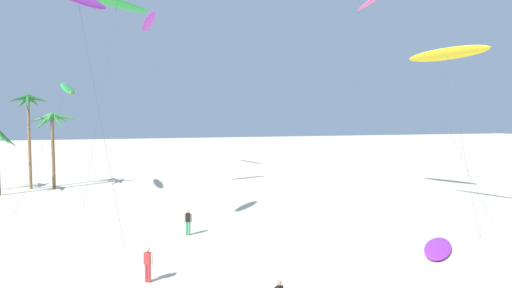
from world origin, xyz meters
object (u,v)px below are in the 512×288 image
at_px(palm_tree_2, 28,110).
at_px(flying_kite_4, 67,88).
at_px(flying_kite_1, 447,54).
at_px(flying_kite_2, 117,4).
at_px(flying_kite_5, 148,22).
at_px(grounded_kite_0, 438,248).
at_px(palm_tree_4, 53,124).
at_px(person_near_right, 188,221).
at_px(person_mid_field, 148,263).

height_order(palm_tree_2, flying_kite_4, flying_kite_4).
height_order(palm_tree_2, flying_kite_1, flying_kite_1).
height_order(palm_tree_2, flying_kite_2, flying_kite_2).
xyz_separation_m(flying_kite_1, flying_kite_5, (-20.88, 31.94, 7.68)).
relative_size(palm_tree_2, flying_kite_1, 0.77).
bearing_deg(grounded_kite_0, flying_kite_1, 49.06).
height_order(palm_tree_4, person_near_right, palm_tree_4).
relative_size(flying_kite_5, person_near_right, 12.44).
bearing_deg(grounded_kite_0, flying_kite_5, 110.33).
xyz_separation_m(flying_kite_2, person_mid_field, (1.61, -22.55, -17.40)).
bearing_deg(palm_tree_2, person_mid_field, -70.09).
relative_size(palm_tree_4, flying_kite_2, 0.43).
relative_size(grounded_kite_0, person_mid_field, 2.70).
xyz_separation_m(palm_tree_2, flying_kite_2, (9.38, -7.79, 9.86)).
bearing_deg(grounded_kite_0, flying_kite_2, 129.04).
bearing_deg(flying_kite_2, flying_kite_4, 153.09).
height_order(flying_kite_4, flying_kite_5, flying_kite_5).
bearing_deg(palm_tree_4, flying_kite_2, -45.84).
bearing_deg(flying_kite_4, flying_kite_2, -26.91).
xyz_separation_m(palm_tree_2, person_near_right, (13.86, -22.81, -7.52)).
bearing_deg(palm_tree_2, flying_kite_5, 35.17).
height_order(flying_kite_4, person_mid_field, flying_kite_4).
xyz_separation_m(palm_tree_4, flying_kite_1, (31.43, -22.21, 5.63)).
bearing_deg(palm_tree_2, flying_kite_1, -34.00).
distance_m(flying_kite_1, flying_kite_5, 38.92).
bearing_deg(person_near_right, flying_kite_2, 106.61).
distance_m(palm_tree_4, grounded_kite_0, 39.34).
bearing_deg(palm_tree_4, flying_kite_5, 42.68).
bearing_deg(palm_tree_2, flying_kite_2, -39.70).
distance_m(flying_kite_4, flying_kite_5, 19.38).
bearing_deg(person_mid_field, flying_kite_2, 94.08).
height_order(flying_kite_2, grounded_kite_0, flying_kite_2).
height_order(palm_tree_2, palm_tree_4, palm_tree_2).
bearing_deg(flying_kite_4, flying_kite_1, -30.84).
relative_size(palm_tree_2, flying_kite_4, 0.88).
distance_m(grounded_kite_0, person_mid_field, 16.52).
bearing_deg(person_near_right, flying_kite_1, -0.02).
xyz_separation_m(flying_kite_1, flying_kite_2, (-24.45, 15.03, 5.70)).
xyz_separation_m(flying_kite_2, flying_kite_4, (-4.84, 2.45, -7.80)).
bearing_deg(person_mid_field, person_near_right, 69.13).
bearing_deg(person_near_right, palm_tree_4, 117.30).
height_order(flying_kite_5, grounded_kite_0, flying_kite_5).
bearing_deg(flying_kite_1, person_near_right, 179.98).
distance_m(flying_kite_2, grounded_kite_0, 34.02).
bearing_deg(palm_tree_4, person_mid_field, -73.89).
relative_size(palm_tree_2, person_near_right, 5.95).
xyz_separation_m(flying_kite_5, person_mid_field, (-1.96, -39.47, -19.38)).
distance_m(palm_tree_4, flying_kite_1, 38.89).
xyz_separation_m(palm_tree_2, grounded_kite_0, (27.49, -30.12, -8.33)).
bearing_deg(flying_kite_4, grounded_kite_0, -47.21).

